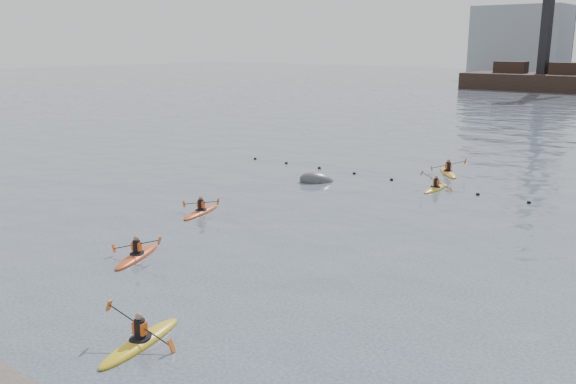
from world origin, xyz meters
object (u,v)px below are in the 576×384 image
object	(u,v)px
kayaker_5	(448,172)
mooring_buoy	(317,182)
kayaker_2	(201,211)
kayaker_1	(141,341)
kayaker_0	(137,255)
kayaker_3	(436,188)

from	to	relation	value
kayaker_5	mooring_buoy	xyz separation A→B (m)	(-5.60, -7.76, -0.11)
kayaker_5	mooring_buoy	bearing A→B (deg)	-163.57
kayaker_2	kayaker_1	bearing A→B (deg)	-66.03
kayaker_0	mooring_buoy	xyz separation A→B (m)	(-2.66, 16.50, -0.10)
kayaker_1	kayaker_5	xyz separation A→B (m)	(-3.34, 28.97, 0.00)
kayaker_1	kayaker_5	world-z (taller)	kayaker_1
kayaker_0	kayaker_2	size ratio (longest dim) A/B	1.01
kayaker_3	kayaker_1	bearing A→B (deg)	-86.25
mooring_buoy	kayaker_0	bearing A→B (deg)	-80.85
kayaker_2	mooring_buoy	world-z (taller)	kayaker_2
kayaker_0	mooring_buoy	bearing A→B (deg)	75.80
kayaker_1	kayaker_5	distance (m)	29.16
kayaker_0	kayaker_1	size ratio (longest dim) A/B	0.93
kayaker_0	mooring_buoy	world-z (taller)	kayaker_0
kayaker_3	kayaker_5	size ratio (longest dim) A/B	0.94
kayaker_0	kayaker_2	xyz separation A→B (m)	(-2.99, 6.49, -0.00)
kayaker_0	kayaker_2	world-z (taller)	kayaker_0
kayaker_1	kayaker_3	distance (m)	24.14
kayaker_0	kayaker_5	xyz separation A→B (m)	(2.94, 24.26, 0.01)
kayaker_0	mooring_buoy	distance (m)	16.72
kayaker_2	mooring_buoy	distance (m)	10.01
kayaker_1	kayaker_3	size ratio (longest dim) A/B	1.18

